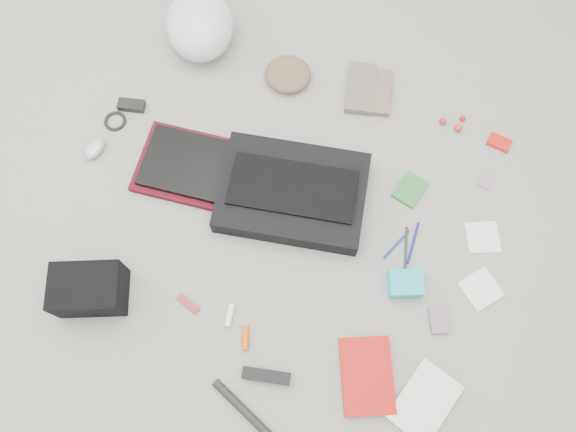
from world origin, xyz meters
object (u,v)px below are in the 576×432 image
(messenger_bag, at_px, (292,193))
(book_red, at_px, (367,376))
(accordion_wallet, at_px, (406,284))
(laptop, at_px, (190,164))
(bike_helmet, at_px, (200,25))
(camera_bag, at_px, (89,289))

(messenger_bag, bearing_deg, book_red, -58.97)
(accordion_wallet, bearing_deg, laptop, 148.54)
(bike_helmet, xyz_separation_m, book_red, (0.97, -1.02, -0.08))
(messenger_bag, height_order, laptop, messenger_bag)
(laptop, height_order, bike_helmet, bike_helmet)
(bike_helmet, bearing_deg, accordion_wallet, -59.33)
(bike_helmet, height_order, camera_bag, bike_helmet)
(laptop, bearing_deg, camera_bag, -107.89)
(messenger_bag, height_order, book_red, messenger_bag)
(bike_helmet, xyz_separation_m, accordion_wallet, (1.00, -0.70, -0.07))
(accordion_wallet, bearing_deg, messenger_bag, 138.37)
(bike_helmet, relative_size, book_red, 1.33)
(camera_bag, bearing_deg, book_red, -18.52)
(messenger_bag, distance_m, laptop, 0.38)
(camera_bag, height_order, book_red, camera_bag)
(bike_helmet, height_order, book_red, bike_helmet)
(camera_bag, relative_size, book_red, 0.92)
(messenger_bag, relative_size, bike_helmet, 1.57)
(messenger_bag, distance_m, bike_helmet, 0.76)
(messenger_bag, relative_size, book_red, 2.08)
(book_red, relative_size, accordion_wallet, 2.18)
(bike_helmet, bearing_deg, camera_bag, -112.25)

